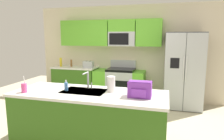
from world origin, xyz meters
TOP-DOWN VIEW (x-y plane):
  - ground_plane at (0.00, 0.00)m, footprint 9.00×9.00m
  - kitchen_wall_unit at (-0.14, 2.08)m, footprint 5.20×0.43m
  - back_counter at (-1.44, 1.80)m, footprint 1.25×0.63m
  - range_oven at (-0.13, 1.80)m, footprint 1.36×0.61m
  - refrigerator at (1.50, 1.73)m, footprint 0.90×0.76m
  - island_counter at (-0.03, -0.66)m, footprint 2.36×0.89m
  - toaster at (-1.01, 1.75)m, footprint 0.28×0.16m
  - pepper_mill at (-1.56, 1.80)m, footprint 0.05×0.05m
  - bottle_yellow at (-1.88, 1.77)m, footprint 0.07×0.07m
  - sink_faucet at (-0.12, -0.46)m, footprint 0.08×0.21m
  - drink_cup_pink at (-0.97, -0.93)m, footprint 0.08×0.08m
  - soap_dispenser at (-0.41, -0.66)m, footprint 0.06×0.06m
  - paper_towel_roll at (0.29, -0.54)m, footprint 0.12×0.12m
  - backpack at (0.75, -0.70)m, footprint 0.32×0.22m

SIDE VIEW (x-z plane):
  - ground_plane at x=0.00m, z-range 0.00..0.00m
  - range_oven at x=-0.13m, z-range -0.11..0.99m
  - back_counter at x=-1.44m, z-range 0.00..0.90m
  - island_counter at x=-0.03m, z-range 0.00..0.90m
  - refrigerator at x=1.50m, z-range 0.00..1.85m
  - soap_dispenser at x=-0.41m, z-range 0.88..1.05m
  - drink_cup_pink at x=-0.97m, z-range 0.84..1.10m
  - toaster at x=-1.01m, z-range 0.90..1.08m
  - pepper_mill at x=-1.56m, z-range 0.90..1.10m
  - backpack at x=0.75m, z-range 0.90..1.13m
  - paper_towel_roll at x=0.29m, z-range 0.90..1.14m
  - bottle_yellow at x=-1.88m, z-range 0.90..1.15m
  - sink_faucet at x=-0.12m, z-range 0.93..1.21m
  - kitchen_wall_unit at x=-0.14m, z-range 0.17..2.77m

